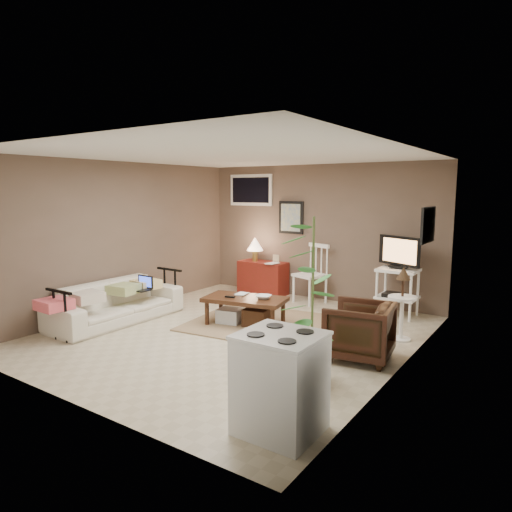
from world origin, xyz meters
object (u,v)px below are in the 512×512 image
Objects in this scene: red_console at (262,274)px; side_table at (402,295)px; coffee_table at (245,309)px; armchair at (359,328)px; stove at (280,383)px; spindle_chair at (311,275)px; potted_plant at (313,294)px; sofa at (116,296)px; tv_stand at (398,274)px.

red_console reaches higher than side_table.
side_table is at bearing -22.62° from red_console.
side_table reaches higher than coffee_table.
stove is (0.08, -1.91, 0.05)m from armchair.
red_console is at bearing 174.66° from spindle_chair.
stove is at bearing -54.89° from red_console.
potted_plant is 2.06× the size of stove.
spindle_chair is 1.23× the size of stove.
tv_stand is at bearing -51.94° from sofa.
sofa is at bearing 160.15° from stove.
side_table is at bearing 77.97° from potted_plant.
side_table reaches higher than stove.
potted_plant reaches higher than sofa.
potted_plant is at bearing -34.79° from coffee_table.
armchair is (1.87, -0.32, 0.12)m from coffee_table.
side_table is (2.07, 0.62, 0.36)m from coffee_table.
stove is at bearing -85.97° from tv_stand.
coffee_table is 0.74× the size of potted_plant.
armchair reaches higher than coffee_table.
spindle_chair is 0.82× the size of tv_stand.
red_console is 0.62× the size of potted_plant.
coffee_table is 2.44m from tv_stand.
tv_stand is at bearing 94.03° from stove.
sofa is 2.43× the size of stove.
stove is (3.64, -1.31, 0.02)m from sofa.
tv_stand is at bearing -1.75° from spindle_chair.
stove reaches higher than sofa.
tv_stand is at bearing -3.25° from red_console.
red_console is at bearing 157.38° from side_table.
spindle_chair reaches higher than armchair.
coffee_table is 2.19m from side_table.
armchair is (1.72, -2.09, -0.11)m from spindle_chair.
red_console is at bearing 130.72° from potted_plant.
coffee_table is 2.16m from potted_plant.
red_console is 5.01m from stove.
coffee_table is 1.90m from armchair.
sofa is 3.43m from potted_plant.
spindle_chair is at bearing 85.18° from coffee_table.
sofa is 1.98× the size of spindle_chair.
coffee_table is at bearing -134.12° from tv_stand.
red_console is at bearing 116.45° from coffee_table.
red_console is 1.04× the size of spindle_chair.
potted_plant is (-0.17, -0.86, 0.55)m from armchair.
spindle_chair is at bearing 149.12° from side_table.
coffee_table is 1.23× the size of spindle_chair.
tv_stand is (3.36, 2.63, 0.27)m from sofa.
spindle_chair is (1.84, 2.68, 0.08)m from sofa.
spindle_chair is (0.15, 1.77, 0.23)m from coffee_table.
coffee_table is at bearing -94.82° from spindle_chair.
potted_plant reaches higher than red_console.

